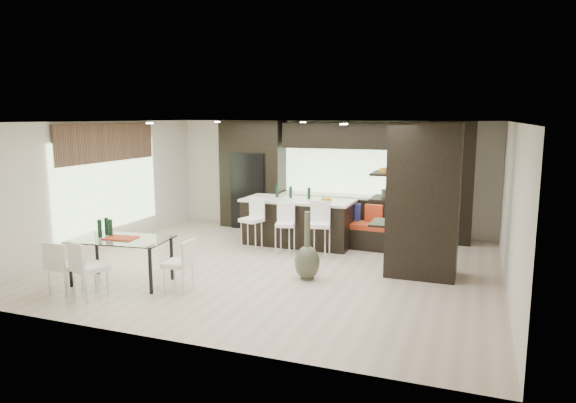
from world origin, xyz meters
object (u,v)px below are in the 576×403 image
at_px(kitchen_island, 298,222).
at_px(chair_far, 65,269).
at_px(stool_right, 320,235).
at_px(bench, 364,235).
at_px(floor_vase, 307,246).
at_px(stool_mid, 285,234).
at_px(chair_near, 90,272).
at_px(dining_table, 122,261).
at_px(chair_end, 178,267).
at_px(stool_left, 252,229).

xyz_separation_m(kitchen_island, chair_far, (-2.40, -4.32, -0.11)).
height_order(stool_right, bench, stool_right).
bearing_deg(floor_vase, stool_mid, 123.24).
bearing_deg(kitchen_island, chair_near, -112.85).
bearing_deg(dining_table, kitchen_island, 55.07).
relative_size(kitchen_island, chair_end, 3.11).
bearing_deg(dining_table, chair_far, -130.80).
height_order(stool_right, dining_table, stool_right).
height_order(kitchen_island, dining_table, kitchen_island).
relative_size(dining_table, chair_near, 1.91).
distance_m(dining_table, chair_end, 1.10).
relative_size(bench, floor_vase, 1.18).
bearing_deg(chair_end, stool_mid, -20.03).
bearing_deg(chair_near, stool_left, 91.86).
bearing_deg(stool_left, chair_end, -74.47).
xyz_separation_m(stool_right, chair_near, (-2.65, -3.51, -0.03)).
relative_size(chair_near, chair_far, 1.05).
bearing_deg(kitchen_island, stool_right, -46.88).
xyz_separation_m(stool_right, chair_far, (-3.15, -3.50, -0.05)).
bearing_deg(chair_far, dining_table, 59.51).
bearing_deg(dining_table, bench, 41.69).
bearing_deg(chair_near, kitchen_island, 86.36).
bearing_deg(stool_right, stool_mid, 165.12).
xyz_separation_m(kitchen_island, bench, (1.43, 0.21, -0.23)).
height_order(kitchen_island, floor_vase, floor_vase).
relative_size(kitchen_island, bench, 1.72).
bearing_deg(stool_right, dining_table, -147.80).
relative_size(dining_table, chair_end, 2.06).
relative_size(chair_far, chair_end, 1.02).
distance_m(floor_vase, chair_end, 2.19).
distance_m(dining_table, chair_far, 0.90).
bearing_deg(floor_vase, dining_table, -155.84).
relative_size(stool_mid, chair_near, 0.99).
bearing_deg(chair_near, stool_right, 73.00).
height_order(dining_table, chair_far, chair_far).
bearing_deg(dining_table, floor_vase, 17.27).
relative_size(stool_left, floor_vase, 0.75).
bearing_deg(stool_mid, floor_vase, -70.56).
xyz_separation_m(kitchen_island, dining_table, (-1.90, -3.57, -0.12)).
distance_m(floor_vase, chair_far, 3.94).
distance_m(kitchen_island, chair_far, 4.94).
bearing_deg(chair_end, dining_table, 86.15).
distance_m(stool_mid, chair_far, 4.25).
height_order(kitchen_island, bench, kitchen_island).
bearing_deg(stool_left, chair_far, -98.71).
height_order(floor_vase, chair_near, floor_vase).
bearing_deg(stool_left, kitchen_island, 64.37).
height_order(stool_right, chair_far, stool_right).
height_order(floor_vase, chair_far, floor_vase).
relative_size(stool_right, chair_far, 1.12).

